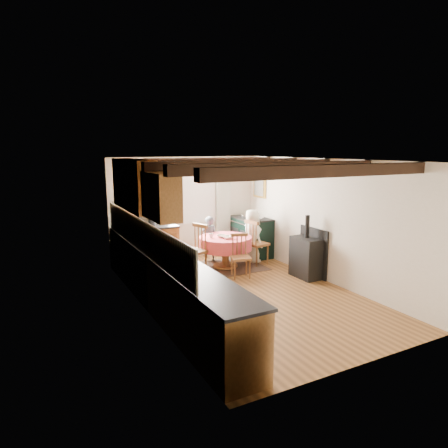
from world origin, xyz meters
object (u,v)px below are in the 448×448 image
child_far (209,239)px  child_right (252,236)px  aga_range (251,236)px  chair_near (241,256)px  cup (211,236)px  dining_table (225,252)px  chair_right (257,242)px  chair_left (194,249)px  cast_iron_stove (306,247)px

child_far → child_right: size_ratio=0.87×
child_right → aga_range: bearing=-33.0°
chair_near → cup: size_ratio=8.66×
dining_table → chair_right: size_ratio=1.12×
chair_left → child_right: (1.54, 0.19, 0.09)m
dining_table → child_right: (0.75, 0.12, 0.27)m
aga_range → dining_table: bearing=-150.1°
cast_iron_stove → child_right: bearing=104.4°
chair_right → aga_range: bearing=-31.3°
chair_right → cup: chair_right is taller
child_far → aga_range: bearing=-176.1°
child_right → cup: (-1.07, -0.05, 0.13)m
chair_right → child_far: bearing=40.9°
dining_table → child_far: 0.64m
aga_range → cast_iron_stove: 1.95m
child_far → child_right: child_right is taller
dining_table → child_right: 0.81m
chair_left → cast_iron_stove: cast_iron_stove is taller
aga_range → child_far: 1.13m
cup → child_far: bearing=69.3°
dining_table → chair_right: (0.76, -0.10, 0.16)m
chair_right → child_far: (-0.87, 0.70, 0.02)m
cast_iron_stove → child_far: size_ratio=1.21×
chair_left → aga_range: chair_left is taller
chair_near → aga_range: 1.71m
dining_table → cup: bearing=168.8°
dining_table → child_right: child_right is taller
dining_table → chair_near: chair_near is taller
child_right → cup: child_right is taller
dining_table → chair_left: chair_left is taller
cast_iron_stove → cup: 2.03m
child_far → dining_table: bearing=105.2°
cast_iron_stove → child_right: 1.52m
aga_range → cup: 1.46m
chair_near → chair_left: (-0.74, 0.67, 0.08)m
dining_table → chair_near: bearing=-93.3°
chair_near → chair_right: (0.80, 0.65, 0.07)m
aga_range → child_right: (-0.27, -0.47, 0.13)m
cup → chair_right: bearing=-8.4°
chair_right → child_right: bearing=-8.8°
dining_table → cup: size_ratio=11.20×
cast_iron_stove → cup: size_ratio=12.50×
child_far → cup: child_far is taller
chair_left → aga_range: size_ratio=1.00×
dining_table → chair_left: size_ratio=1.10×
chair_right → child_far: child_far is taller
dining_table → cast_iron_stove: cast_iron_stove is taller
cup → dining_table: bearing=-11.2°
chair_near → child_far: 1.36m
chair_left → chair_right: (1.54, -0.02, -0.01)m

